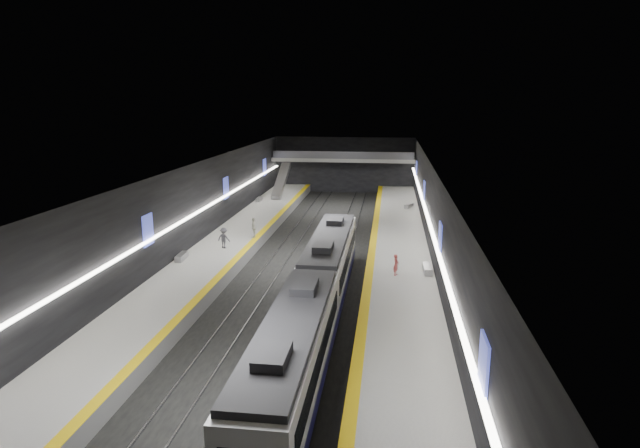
# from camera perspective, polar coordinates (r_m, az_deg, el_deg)

# --- Properties ---
(ground) EXTENTS (70.00, 70.00, 0.00)m
(ground) POSITION_cam_1_polar(r_m,az_deg,el_deg) (44.57, -1.34, -4.22)
(ground) COLOR black
(ground) RESTS_ON ground
(ceiling) EXTENTS (20.00, 70.00, 0.04)m
(ceiling) POSITION_cam_1_polar(r_m,az_deg,el_deg) (42.86, -1.40, 6.04)
(ceiling) COLOR beige
(ceiling) RESTS_ON wall_left
(wall_left) EXTENTS (0.04, 70.00, 8.00)m
(wall_left) POSITION_cam_1_polar(r_m,az_deg,el_deg) (46.13, -13.74, 1.13)
(wall_left) COLOR black
(wall_left) RESTS_ON ground
(wall_right) EXTENTS (0.04, 70.00, 8.00)m
(wall_right) POSITION_cam_1_polar(r_m,az_deg,el_deg) (43.17, 11.86, 0.42)
(wall_right) COLOR black
(wall_right) RESTS_ON ground
(wall_back) EXTENTS (20.00, 0.04, 8.00)m
(wall_back) POSITION_cam_1_polar(r_m,az_deg,el_deg) (77.85, 2.62, 6.32)
(wall_back) COLOR black
(wall_back) RESTS_ON ground
(platform_left) EXTENTS (5.00, 70.00, 1.00)m
(platform_left) POSITION_cam_1_polar(r_m,az_deg,el_deg) (46.14, -10.61, -3.19)
(platform_left) COLOR slate
(platform_left) RESTS_ON ground
(tile_surface_left) EXTENTS (5.00, 70.00, 0.02)m
(tile_surface_left) POSITION_cam_1_polar(r_m,az_deg,el_deg) (46.00, -10.63, -2.58)
(tile_surface_left) COLOR #999995
(tile_surface_left) RESTS_ON platform_left
(tactile_strip_left) EXTENTS (0.60, 70.00, 0.02)m
(tactile_strip_left) POSITION_cam_1_polar(r_m,az_deg,el_deg) (45.37, -7.99, -2.69)
(tactile_strip_left) COLOR yellow
(tactile_strip_left) RESTS_ON platform_left
(platform_right) EXTENTS (5.00, 70.00, 1.00)m
(platform_right) POSITION_cam_1_polar(r_m,az_deg,el_deg) (43.94, 8.38, -3.94)
(platform_right) COLOR slate
(platform_right) RESTS_ON ground
(tile_surface_right) EXTENTS (5.00, 70.00, 0.02)m
(tile_surface_right) POSITION_cam_1_polar(r_m,az_deg,el_deg) (43.80, 8.41, -3.30)
(tile_surface_right) COLOR #999995
(tile_surface_right) RESTS_ON platform_right
(tactile_strip_right) EXTENTS (0.60, 70.00, 0.02)m
(tactile_strip_right) POSITION_cam_1_polar(r_m,az_deg,el_deg) (43.80, 5.53, -3.20)
(tactile_strip_right) COLOR yellow
(tactile_strip_right) RESTS_ON platform_right
(rails) EXTENTS (6.52, 70.00, 0.12)m
(rails) POSITION_cam_1_polar(r_m,az_deg,el_deg) (44.56, -1.34, -4.15)
(rails) COLOR gray
(rails) RESTS_ON ground
(train) EXTENTS (2.69, 30.05, 3.60)m
(train) POSITION_cam_1_polar(r_m,az_deg,el_deg) (31.20, -0.53, -7.75)
(train) COLOR #12103C
(train) RESTS_ON ground
(ad_posters) EXTENTS (19.94, 53.50, 2.20)m
(ad_posters) POSITION_cam_1_polar(r_m,az_deg,el_deg) (44.40, -1.18, 1.71)
(ad_posters) COLOR #4551D1
(ad_posters) RESTS_ON wall_left
(cove_light_left) EXTENTS (0.25, 68.60, 0.12)m
(cove_light_left) POSITION_cam_1_polar(r_m,az_deg,el_deg) (46.10, -13.50, 0.89)
(cove_light_left) COLOR white
(cove_light_left) RESTS_ON wall_left
(cove_light_right) EXTENTS (0.25, 68.60, 0.12)m
(cove_light_right) POSITION_cam_1_polar(r_m,az_deg,el_deg) (43.20, 11.58, 0.17)
(cove_light_right) COLOR white
(cove_light_right) RESTS_ON wall_right
(mezzanine_bridge) EXTENTS (20.00, 3.00, 1.50)m
(mezzanine_bridge) POSITION_cam_1_polar(r_m,az_deg,el_deg) (75.68, 2.49, 6.91)
(mezzanine_bridge) COLOR gray
(mezzanine_bridge) RESTS_ON wall_left
(escalator) EXTENTS (1.20, 7.50, 3.92)m
(escalator) POSITION_cam_1_polar(r_m,az_deg,el_deg) (70.24, -4.16, 4.63)
(escalator) COLOR #99999E
(escalator) RESTS_ON platform_left
(bench_left_near) EXTENTS (0.64, 1.93, 0.46)m
(bench_left_near) POSITION_cam_1_polar(r_m,az_deg,el_deg) (43.51, -14.55, -3.40)
(bench_left_near) COLOR #99999E
(bench_left_near) RESTS_ON platform_left
(bench_left_far) EXTENTS (0.52, 1.78, 0.43)m
(bench_left_far) POSITION_cam_1_polar(r_m,az_deg,el_deg) (66.56, -6.53, 2.63)
(bench_left_far) COLOR #99999E
(bench_left_far) RESTS_ON platform_left
(bench_right_near) EXTENTS (0.62, 2.03, 0.49)m
(bench_right_near) POSITION_cam_1_polar(r_m,az_deg,el_deg) (39.88, 11.37, -4.73)
(bench_right_near) COLOR #99999E
(bench_right_near) RESTS_ON platform_right
(bench_right_far) EXTENTS (1.17, 1.93, 0.46)m
(bench_right_far) POSITION_cam_1_polar(r_m,az_deg,el_deg) (62.99, 9.46, 1.95)
(bench_right_far) COLOR #99999E
(bench_right_far) RESTS_ON platform_right
(passenger_right_a) EXTENTS (0.51, 0.64, 1.53)m
(passenger_right_a) POSITION_cam_1_polar(r_m,az_deg,el_deg) (38.69, 8.11, -4.36)
(passenger_right_a) COLOR #BD4A46
(passenger_right_a) RESTS_ON platform_right
(passenger_left_a) EXTENTS (0.50, 1.10, 1.84)m
(passenger_left_a) POSITION_cam_1_polar(r_m,az_deg,el_deg) (48.93, -7.07, -0.39)
(passenger_left_a) COLOR #B9B8A9
(passenger_left_a) RESTS_ON platform_left
(passenger_left_b) EXTENTS (1.26, 0.91, 1.76)m
(passenger_left_b) POSITION_cam_1_polar(r_m,az_deg,el_deg) (45.82, -10.22, -1.50)
(passenger_left_b) COLOR #47464F
(passenger_left_b) RESTS_ON platform_left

